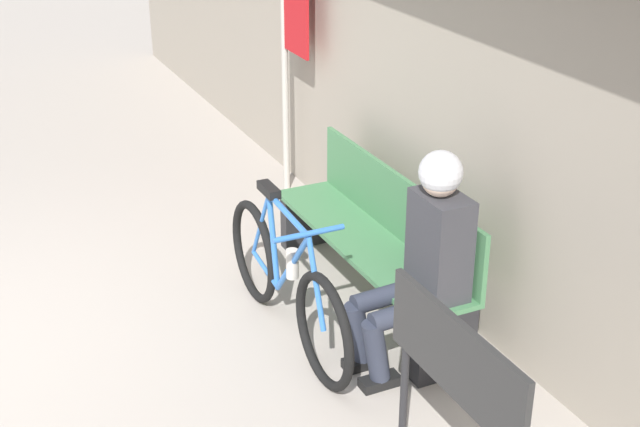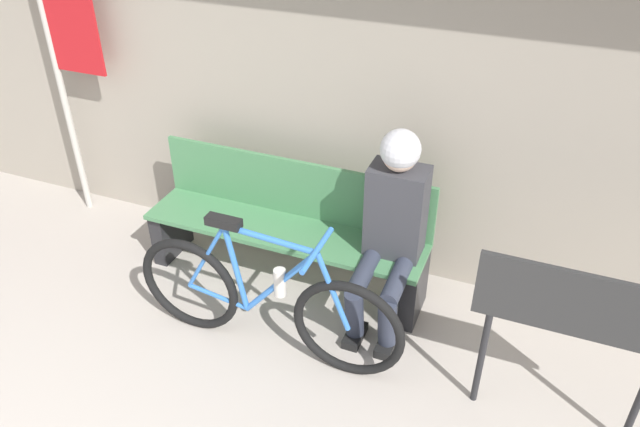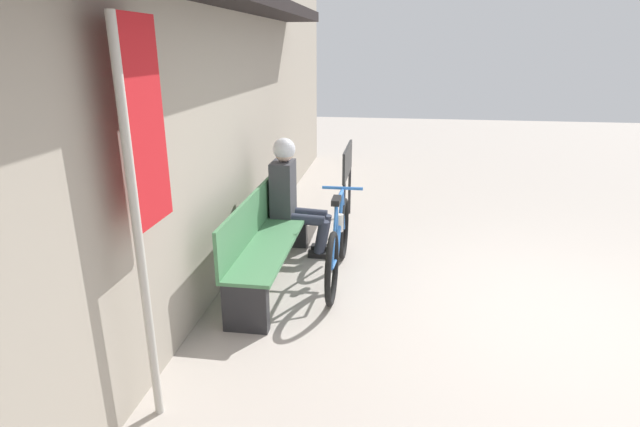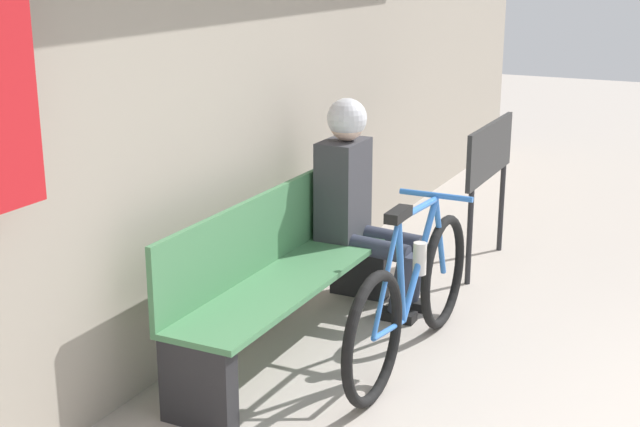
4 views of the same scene
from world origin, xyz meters
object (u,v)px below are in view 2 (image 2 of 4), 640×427
Objects in this scene: banner_pole at (61,21)px; signboard at (576,316)px; person_seated at (392,220)px; park_bench_near at (287,228)px; bicycle at (265,302)px.

signboard is (3.47, -0.81, -0.77)m from banner_pole.
park_bench_near is at bearing 171.57° from person_seated.
park_bench_near is 0.69m from bicycle.
bicycle is 1.32× the size of person_seated.
park_bench_near is at bearing -6.90° from banner_pole.
signboard is at bearing 2.46° from bicycle.
bicycle reaches higher than park_bench_near.
bicycle is 0.87m from person_seated.
banner_pole is (-2.44, 0.32, 0.79)m from person_seated.
person_seated is 1.14m from signboard.
person_seated is (0.72, -0.11, 0.31)m from park_bench_near.
banner_pole is at bearing 173.10° from park_bench_near.
banner_pole is at bearing 172.65° from person_seated.
person_seated is 1.27× the size of signboard.
bicycle is 2.37m from banner_pole.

